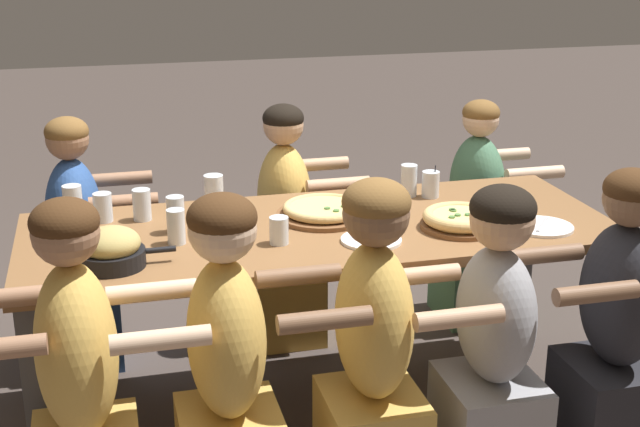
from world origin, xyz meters
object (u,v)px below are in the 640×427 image
(diner_far_right, at_px, (475,223))
(diner_far_left, at_px, (79,255))
(drinking_glass_c, at_px, (73,206))
(drinking_glass_f, at_px, (279,232))
(empty_plate_a, at_px, (371,240))
(empty_plate_b, at_px, (542,227))
(cocktail_glass_blue, at_px, (431,186))
(drinking_glass_a, at_px, (103,207))
(drinking_glass_e, at_px, (409,182))
(drinking_glass_g, at_px, (142,205))
(diner_near_right, at_px, (615,338))
(skillet_bowl, at_px, (112,249))
(diner_far_center, at_px, (285,236))
(pizza_board_main, at_px, (324,211))
(diner_near_midright, at_px, (492,354))
(diner_near_left, at_px, (80,399))
(diner_near_center, at_px, (372,362))
(drinking_glass_b, at_px, (176,228))
(drinking_glass_d, at_px, (214,194))
(diner_near_midleft, at_px, (227,382))
(pizza_board_second, at_px, (461,219))
(drinking_glass_h, at_px, (176,216))

(diner_far_right, bearing_deg, diner_far_left, -90.00)
(drinking_glass_c, bearing_deg, drinking_glass_f, -30.48)
(empty_plate_a, bearing_deg, empty_plate_b, -1.93)
(cocktail_glass_blue, relative_size, drinking_glass_a, 1.22)
(drinking_glass_e, distance_m, drinking_glass_f, 0.77)
(drinking_glass_g, relative_size, diner_near_right, 0.11)
(skillet_bowl, bearing_deg, diner_far_center, 48.39)
(pizza_board_main, distance_m, cocktail_glass_blue, 0.52)
(diner_far_left, distance_m, diner_near_midright, 1.87)
(diner_near_left, distance_m, diner_near_center, 0.91)
(drinking_glass_b, xyz_separation_m, diner_near_right, (1.43, -0.60, -0.32))
(cocktail_glass_blue, bearing_deg, empty_plate_b, -60.51)
(diner_near_right, bearing_deg, drinking_glass_b, 67.33)
(empty_plate_a, height_order, empty_plate_b, same)
(empty_plate_b, height_order, diner_near_right, diner_near_right)
(skillet_bowl, height_order, diner_near_left, diner_near_left)
(diner_far_right, bearing_deg, diner_far_center, -90.00)
(drinking_glass_g, bearing_deg, empty_plate_a, -29.81)
(drinking_glass_d, height_order, diner_near_right, diner_near_right)
(drinking_glass_e, xyz_separation_m, diner_near_midright, (-0.03, -0.93, -0.32))
(empty_plate_a, distance_m, drinking_glass_e, 0.58)
(drinking_glass_g, xyz_separation_m, diner_far_right, (1.59, 0.41, -0.35))
(empty_plate_a, height_order, diner_near_midleft, diner_near_midleft)
(cocktail_glass_blue, relative_size, diner_near_right, 0.12)
(skillet_bowl, relative_size, empty_plate_b, 1.39)
(skillet_bowl, bearing_deg, diner_far_right, 27.06)
(diner_near_midright, height_order, diner_near_center, diner_near_center)
(diner_near_midright, bearing_deg, pizza_board_second, -9.32)
(pizza_board_main, distance_m, diner_near_left, 1.24)
(drinking_glass_a, xyz_separation_m, drinking_glass_h, (0.26, -0.19, 0.00))
(cocktail_glass_blue, relative_size, drinking_glass_d, 0.95)
(drinking_glass_h, distance_m, diner_near_center, 0.95)
(diner_far_left, relative_size, diner_near_midright, 1.01)
(skillet_bowl, relative_size, empty_plate_a, 1.47)
(pizza_board_second, height_order, diner_near_midleft, diner_near_midleft)
(pizza_board_second, relative_size, drinking_glass_d, 2.10)
(drinking_glass_a, xyz_separation_m, diner_near_midleft, (0.33, -0.91, -0.30))
(cocktail_glass_blue, bearing_deg, diner_far_left, 164.14)
(diner_far_right, height_order, diner_near_midleft, diner_near_midleft)
(drinking_glass_b, bearing_deg, drinking_glass_h, 84.96)
(drinking_glass_c, relative_size, diner_far_right, 0.13)
(diner_near_center, bearing_deg, diner_near_left, 90.00)
(drinking_glass_a, height_order, diner_far_center, diner_far_center)
(drinking_glass_c, bearing_deg, diner_near_right, -27.37)
(drinking_glass_f, bearing_deg, diner_far_center, 76.51)
(drinking_glass_f, relative_size, drinking_glass_h, 0.73)
(diner_near_center, bearing_deg, diner_far_right, -35.59)
(diner_far_center, bearing_deg, diner_far_left, -90.00)
(diner_far_right, distance_m, diner_near_midright, 1.41)
(empty_plate_a, bearing_deg, drinking_glass_c, 155.09)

